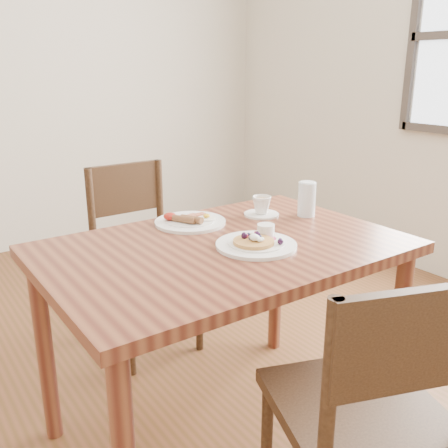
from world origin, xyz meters
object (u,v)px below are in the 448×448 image
Objects in this scene: chair_far at (140,248)px; teacup_saucer at (262,207)px; chair_near at (367,406)px; water_glass at (307,199)px; dining_table at (224,271)px; breakfast_plate at (189,221)px; pancake_plate at (257,242)px.

chair_far is 6.29× the size of teacup_saucer.
chair_near and chair_far have the same top height.
chair_far is at bearing 108.28° from chair_near.
chair_near is at bearing 88.16° from chair_far.
teacup_saucer is (0.27, -0.57, 0.29)m from chair_far.
water_glass reaches higher than teacup_saucer.
chair_far is 0.70m from teacup_saucer.
dining_table is 0.78m from chair_far.
dining_table is 0.28m from breakfast_plate.
water_glass is at bearing 23.15° from pancake_plate.
pancake_plate is 0.36m from teacup_saucer.
chair_near reaches higher than breakfast_plate.
teacup_saucer reaches higher than pancake_plate.
breakfast_plate is at bearing 108.92° from chair_near.
breakfast_plate is at bearing 99.15° from pancake_plate.
teacup_saucer is at bearing 48.32° from pancake_plate.
pancake_plate is at bearing -131.68° from teacup_saucer.
dining_table is at bearing -94.68° from breakfast_plate.
pancake_plate is at bearing -80.85° from breakfast_plate.
breakfast_plate is (0.02, 0.26, 0.11)m from dining_table.
pancake_plate is at bearing 102.55° from chair_near.
water_glass is (0.46, 0.71, 0.33)m from chair_near.
teacup_saucer is (0.30, -0.07, 0.02)m from breakfast_plate.
teacup_saucer is at bearing 30.83° from dining_table.
pancake_plate is at bearing 91.89° from chair_far.
breakfast_plate is at bearing 87.03° from chair_far.
dining_table is at bearing -169.85° from water_glass.
breakfast_plate is (-0.05, 0.34, -0.00)m from pancake_plate.
dining_table is 1.36× the size of chair_far.
chair_far is 0.86m from water_glass.
chair_near reaches higher than teacup_saucer.
chair_near reaches higher than dining_table.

